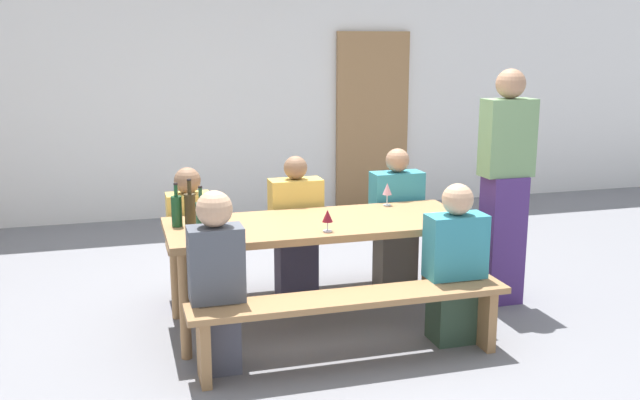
# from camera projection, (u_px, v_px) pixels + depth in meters

# --- Properties ---
(ground_plane) EXTENTS (24.00, 24.00, 0.00)m
(ground_plane) POSITION_uv_depth(u_px,v_px,m) (320.00, 321.00, 5.15)
(ground_plane) COLOR slate
(back_wall) EXTENTS (14.00, 0.20, 3.20)m
(back_wall) POSITION_uv_depth(u_px,v_px,m) (234.00, 76.00, 8.16)
(back_wall) COLOR white
(back_wall) RESTS_ON ground
(wooden_door) EXTENTS (0.90, 0.06, 2.10)m
(wooden_door) POSITION_uv_depth(u_px,v_px,m) (372.00, 120.00, 8.59)
(wooden_door) COLOR #9E7247
(wooden_door) RESTS_ON ground
(tasting_table) EXTENTS (2.14, 0.83, 0.75)m
(tasting_table) POSITION_uv_depth(u_px,v_px,m) (320.00, 231.00, 5.00)
(tasting_table) COLOR #9E7247
(tasting_table) RESTS_ON ground
(bench_near) EXTENTS (2.04, 0.30, 0.45)m
(bench_near) POSITION_uv_depth(u_px,v_px,m) (352.00, 310.00, 4.40)
(bench_near) COLOR #9E7247
(bench_near) RESTS_ON ground
(bench_far) EXTENTS (2.04, 0.30, 0.45)m
(bench_far) POSITION_uv_depth(u_px,v_px,m) (296.00, 247.00, 5.74)
(bench_far) COLOR #9E7247
(bench_far) RESTS_ON ground
(wine_bottle_0) EXTENTS (0.07, 0.07, 0.30)m
(wine_bottle_0) POSITION_uv_depth(u_px,v_px,m) (177.00, 210.00, 4.82)
(wine_bottle_0) COLOR #194723
(wine_bottle_0) RESTS_ON tasting_table
(wine_bottle_1) EXTENTS (0.08, 0.08, 0.33)m
(wine_bottle_1) POSITION_uv_depth(u_px,v_px,m) (190.00, 209.00, 4.80)
(wine_bottle_1) COLOR #332814
(wine_bottle_1) RESTS_ON tasting_table
(wine_bottle_2) EXTENTS (0.07, 0.07, 0.34)m
(wine_bottle_2) POSITION_uv_depth(u_px,v_px,m) (201.00, 219.00, 4.52)
(wine_bottle_2) COLOR #234C2D
(wine_bottle_2) RESTS_ON tasting_table
(wine_glass_0) EXTENTS (0.07, 0.07, 0.15)m
(wine_glass_0) POSITION_uv_depth(u_px,v_px,m) (328.00, 217.00, 4.69)
(wine_glass_0) COLOR silver
(wine_glass_0) RESTS_ON tasting_table
(wine_glass_1) EXTENTS (0.07, 0.07, 0.15)m
(wine_glass_1) POSITION_uv_depth(u_px,v_px,m) (453.00, 207.00, 4.95)
(wine_glass_1) COLOR silver
(wine_glass_1) RESTS_ON tasting_table
(wine_glass_2) EXTENTS (0.07, 0.07, 0.17)m
(wine_glass_2) POSITION_uv_depth(u_px,v_px,m) (387.00, 190.00, 5.43)
(wine_glass_2) COLOR silver
(wine_glass_2) RESTS_ON tasting_table
(seated_guest_near_0) EXTENTS (0.33, 0.24, 1.13)m
(seated_guest_near_0) POSITION_uv_depth(u_px,v_px,m) (217.00, 284.00, 4.28)
(seated_guest_near_0) COLOR #4A4B58
(seated_guest_near_0) RESTS_ON ground
(seated_guest_near_1) EXTENTS (0.39, 0.24, 1.08)m
(seated_guest_near_1) POSITION_uv_depth(u_px,v_px,m) (455.00, 268.00, 4.72)
(seated_guest_near_1) COLOR #2E4534
(seated_guest_near_1) RESTS_ON ground
(seated_guest_far_0) EXTENTS (0.32, 0.24, 1.08)m
(seated_guest_far_0) POSITION_uv_depth(u_px,v_px,m) (190.00, 241.00, 5.34)
(seated_guest_far_0) COLOR #543A65
(seated_guest_far_0) RESTS_ON ground
(seated_guest_far_1) EXTENTS (0.41, 0.24, 1.13)m
(seated_guest_far_1) POSITION_uv_depth(u_px,v_px,m) (296.00, 232.00, 5.56)
(seated_guest_far_1) COLOR #3A3549
(seated_guest_far_1) RESTS_ON ground
(seated_guest_far_2) EXTENTS (0.41, 0.24, 1.15)m
(seated_guest_far_2) POSITION_uv_depth(u_px,v_px,m) (396.00, 223.00, 5.78)
(seated_guest_far_2) COLOR #564E45
(seated_guest_far_2) RESTS_ON ground
(standing_host) EXTENTS (0.38, 0.24, 1.79)m
(standing_host) POSITION_uv_depth(u_px,v_px,m) (505.00, 191.00, 5.37)
(standing_host) COLOR #492C70
(standing_host) RESTS_ON ground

